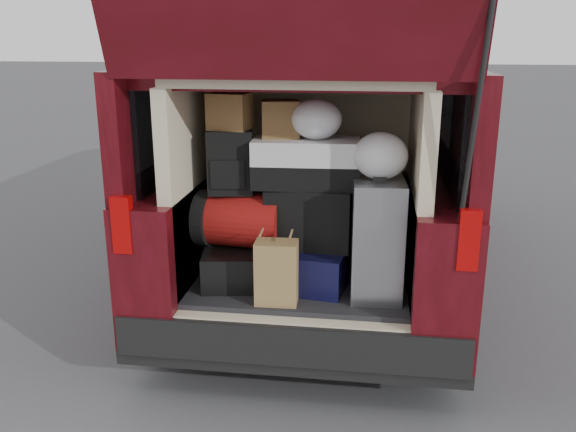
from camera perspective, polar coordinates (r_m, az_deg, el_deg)
name	(u,v)px	position (r m, az deg, el deg)	size (l,w,h in m)	color
ground	(297,378)	(3.73, 0.81, -14.92)	(80.00, 80.00, 0.00)	#3D3D40
minivan	(325,164)	(5.13, 3.45, 4.90)	(1.90, 5.35, 2.77)	black
load_floor	(302,315)	(3.84, 1.34, -9.28)	(1.24, 1.05, 0.55)	black
black_hardshell	(237,262)	(3.64, -4.80, -4.35)	(0.37, 0.51, 0.21)	black
navy_hardshell	(312,263)	(3.59, 2.29, -4.44)	(0.43, 0.52, 0.23)	black
silver_roller	(376,237)	(3.41, 8.25, -1.91)	(0.27, 0.44, 0.66)	silver
kraft_bag	(276,273)	(3.29, -1.08, -5.31)	(0.23, 0.14, 0.35)	olive
red_duffel	(241,219)	(3.57, -4.44, -0.32)	(0.49, 0.32, 0.32)	maroon
black_soft_case	(310,216)	(3.50, 2.07, 0.01)	(0.49, 0.29, 0.35)	black
backpack	(230,162)	(3.48, -5.43, 5.04)	(0.25, 0.15, 0.36)	black
twotone_duffel	(306,163)	(3.44, 1.73, 5.03)	(0.60, 0.31, 0.27)	white
grocery_sack_lower	(230,111)	(3.47, -5.44, 9.74)	(0.22, 0.18, 0.20)	brown
grocery_sack_upper	(281,119)	(3.46, -0.68, 9.08)	(0.21, 0.17, 0.21)	brown
plastic_bag_center	(317,119)	(3.39, 2.69, 9.03)	(0.28, 0.26, 0.22)	white
plastic_bag_right	(381,156)	(3.29, 8.66, 5.59)	(0.29, 0.27, 0.25)	white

